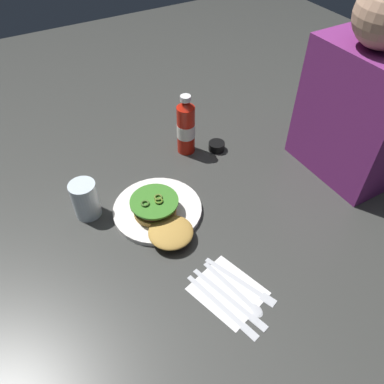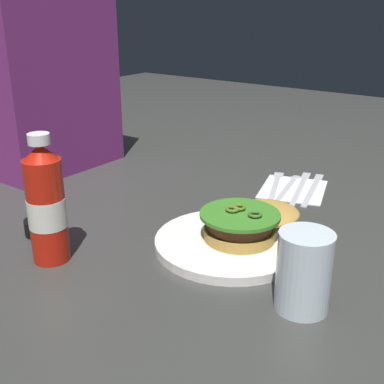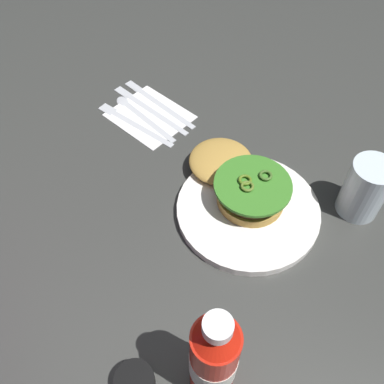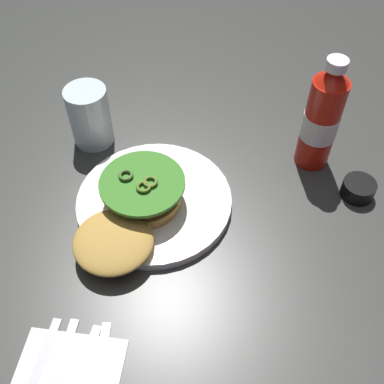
{
  "view_description": "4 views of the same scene",
  "coord_description": "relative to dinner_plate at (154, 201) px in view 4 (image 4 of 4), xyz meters",
  "views": [
    {
      "loc": [
        0.62,
        -0.32,
        0.79
      ],
      "look_at": [
        -0.03,
        0.05,
        0.04
      ],
      "focal_mm": 35.22,
      "sensor_mm": 36.0,
      "label": 1
    },
    {
      "loc": [
        -0.68,
        -0.44,
        0.38
      ],
      "look_at": [
        -0.05,
        0.02,
        0.08
      ],
      "focal_mm": 46.03,
      "sensor_mm": 36.0,
      "label": 2
    },
    {
      "loc": [
        -0.37,
        0.25,
        0.61
      ],
      "look_at": [
        -0.01,
        0.03,
        0.06
      ],
      "focal_mm": 39.9,
      "sensor_mm": 36.0,
      "label": 3
    },
    {
      "loc": [
        0.35,
        0.19,
        0.59
      ],
      "look_at": [
        -0.03,
        0.02,
        0.09
      ],
      "focal_mm": 43.12,
      "sensor_mm": 36.0,
      "label": 4
    }
  ],
  "objects": [
    {
      "name": "water_glass",
      "position": [
        -0.09,
        -0.17,
        0.05
      ],
      "size": [
        0.07,
        0.07,
        0.11
      ],
      "primitive_type": "cylinder",
      "color": "silver",
      "rests_on": "ground_plane"
    },
    {
      "name": "ground_plane",
      "position": [
        0.05,
        0.06,
        -0.01
      ],
      "size": [
        3.0,
        3.0,
        0.0
      ],
      "primitive_type": "plane",
      "color": "#363734"
    },
    {
      "name": "burger_sandwich",
      "position": [
        0.05,
        -0.01,
        0.03
      ],
      "size": [
        0.22,
        0.13,
        0.05
      ],
      "color": "#B5883C",
      "rests_on": "dinner_plate"
    },
    {
      "name": "ketchup_bottle",
      "position": [
        -0.2,
        0.2,
        0.08
      ],
      "size": [
        0.06,
        0.06,
        0.2
      ],
      "color": "red",
      "rests_on": "ground_plane"
    },
    {
      "name": "condiment_cup",
      "position": [
        -0.16,
        0.29,
        0.01
      ],
      "size": [
        0.05,
        0.05,
        0.03
      ],
      "primitive_type": "cylinder",
      "color": "black",
      "rests_on": "ground_plane"
    },
    {
      "name": "dinner_plate",
      "position": [
        0.0,
        0.0,
        0.0
      ],
      "size": [
        0.25,
        0.25,
        0.02
      ],
      "primitive_type": "cylinder",
      "color": "white",
      "rests_on": "ground_plane"
    }
  ]
}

